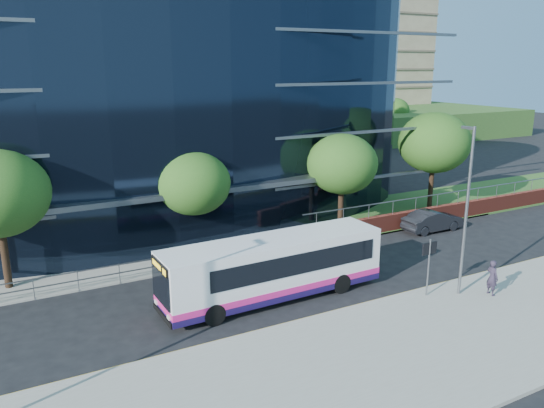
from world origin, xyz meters
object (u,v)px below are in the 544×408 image
tree_dist_e (309,114)px  parked_car (433,221)px  city_bus (275,267)px  tree_far_b (193,184)px  tree_dist_f (395,111)px  street_sign (429,255)px  tree_far_c (342,164)px  streetlight_east (466,207)px  pedestrian (492,277)px  tree_far_d (434,143)px

tree_dist_e → parked_car: tree_dist_e is taller
city_bus → tree_far_b: bearing=97.2°
tree_far_b → tree_dist_f: bearing=37.1°
street_sign → tree_dist_e: tree_dist_e is taller
tree_far_c → tree_dist_f: size_ratio=1.08×
streetlight_east → parked_car: size_ratio=1.86×
city_bus → parked_car: bearing=15.2°
tree_far_c → pedestrian: tree_far_c is taller
tree_far_d → streetlight_east: size_ratio=0.93×
tree_dist_e → tree_far_b: bearing=-131.5°
streetlight_east → parked_car: bearing=52.0°
tree_far_b → city_bus: 8.18m
tree_far_c → tree_dist_f: 46.67m
tree_far_c → city_bus: tree_far_c is taller
street_sign → pedestrian: street_sign is taller
tree_far_b → parked_car: size_ratio=1.40×
parked_car → tree_far_b: bearing=78.3°
parked_car → pedestrian: (-5.18, -9.09, 0.30)m
tree_dist_e → tree_dist_f: tree_dist_e is taller
tree_far_c → tree_dist_e: bearing=61.3°
tree_dist_e → city_bus: size_ratio=0.59×
tree_dist_f → pedestrian: size_ratio=3.50×
tree_far_d → streetlight_east: 15.77m
tree_far_c → tree_far_d: bearing=6.3°
street_sign → pedestrian: size_ratio=1.62×
tree_far_b → streetlight_east: 14.74m
pedestrian → city_bus: bearing=65.7°
city_bus → streetlight_east: bearing=-28.5°
tree_far_c → city_bus: 11.75m
city_bus → pedestrian: (9.10, -4.84, -0.55)m
tree_far_b → tree_dist_e: tree_dist_e is taller
parked_car → pedestrian: pedestrian is taller
city_bus → pedestrian: city_bus is taller
tree_far_b → tree_far_d: size_ratio=0.81×
pedestrian → tree_dist_e: bearing=-17.5°
tree_dist_f → streetlight_east: 55.74m
tree_far_d → pedestrian: (-8.73, -13.00, -4.17)m
tree_far_d → tree_dist_f: (24.00, 32.00, -0.98)m
street_sign → parked_car: size_ratio=0.65×
tree_dist_e → parked_car: bearing=-108.8°
tree_dist_e → pedestrian: size_ratio=3.76×
city_bus → street_sign: bearing=-29.8°
street_sign → tree_far_d: size_ratio=0.38×
tree_far_d → tree_dist_e: tree_far_d is taller
tree_far_b → tree_dist_f: size_ratio=1.00×
tree_dist_e → pedestrian: (-16.73, -43.00, -3.52)m
tree_far_d → tree_dist_e: size_ratio=1.14×
street_sign → tree_far_d: bearing=45.2°
tree_far_b → tree_dist_f: 53.90m
tree_far_b → tree_far_d: 19.03m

